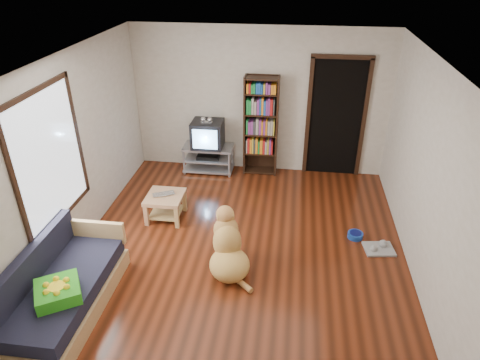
# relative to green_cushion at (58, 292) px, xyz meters

# --- Properties ---
(ground) EXTENTS (5.00, 5.00, 0.00)m
(ground) POSITION_rel_green_cushion_xyz_m (1.75, 1.63, -0.49)
(ground) COLOR #602410
(ground) RESTS_ON ground
(ceiling) EXTENTS (5.00, 5.00, 0.00)m
(ceiling) POSITION_rel_green_cushion_xyz_m (1.75, 1.63, 2.11)
(ceiling) COLOR white
(ceiling) RESTS_ON ground
(wall_back) EXTENTS (4.50, 0.00, 4.50)m
(wall_back) POSITION_rel_green_cushion_xyz_m (1.75, 4.13, 0.81)
(wall_back) COLOR beige
(wall_back) RESTS_ON ground
(wall_front) EXTENTS (4.50, 0.00, 4.50)m
(wall_front) POSITION_rel_green_cushion_xyz_m (1.75, -0.87, 0.81)
(wall_front) COLOR beige
(wall_front) RESTS_ON ground
(wall_left) EXTENTS (0.00, 5.00, 5.00)m
(wall_left) POSITION_rel_green_cushion_xyz_m (-0.50, 1.63, 0.81)
(wall_left) COLOR beige
(wall_left) RESTS_ON ground
(wall_right) EXTENTS (0.00, 5.00, 5.00)m
(wall_right) POSITION_rel_green_cushion_xyz_m (4.00, 1.63, 0.81)
(wall_right) COLOR beige
(wall_right) RESTS_ON ground
(green_cushion) EXTENTS (0.61, 0.61, 0.15)m
(green_cushion) POSITION_rel_green_cushion_xyz_m (0.00, 0.00, 0.00)
(green_cushion) COLOR green
(green_cushion) RESTS_ON sofa
(laptop) EXTENTS (0.38, 0.33, 0.03)m
(laptop) POSITION_rel_green_cushion_xyz_m (0.51, 2.20, -0.08)
(laptop) COLOR white
(laptop) RESTS_ON coffee_table
(dog_bowl) EXTENTS (0.22, 0.22, 0.08)m
(dog_bowl) POSITION_rel_green_cushion_xyz_m (3.36, 2.09, -0.45)
(dog_bowl) COLOR #163D98
(dog_bowl) RESTS_ON ground
(grey_rag) EXTENTS (0.44, 0.37, 0.03)m
(grey_rag) POSITION_rel_green_cushion_xyz_m (3.66, 1.84, -0.48)
(grey_rag) COLOR #9B9B9B
(grey_rag) RESTS_ON ground
(window) EXTENTS (0.03, 1.46, 1.70)m
(window) POSITION_rel_green_cushion_xyz_m (-0.48, 1.13, 1.01)
(window) COLOR white
(window) RESTS_ON wall_left
(doorway) EXTENTS (1.03, 0.05, 2.19)m
(doorway) POSITION_rel_green_cushion_xyz_m (3.10, 4.11, 0.62)
(doorway) COLOR black
(doorway) RESTS_ON wall_back
(tv_stand) EXTENTS (0.90, 0.45, 0.50)m
(tv_stand) POSITION_rel_green_cushion_xyz_m (0.85, 3.88, -0.22)
(tv_stand) COLOR #99999E
(tv_stand) RESTS_ON ground
(crt_tv) EXTENTS (0.55, 0.52, 0.58)m
(crt_tv) POSITION_rel_green_cushion_xyz_m (0.85, 3.90, 0.25)
(crt_tv) COLOR black
(crt_tv) RESTS_ON tv_stand
(bookshelf) EXTENTS (0.60, 0.30, 1.80)m
(bookshelf) POSITION_rel_green_cushion_xyz_m (1.80, 3.97, 0.51)
(bookshelf) COLOR black
(bookshelf) RESTS_ON ground
(sofa) EXTENTS (0.80, 1.80, 0.80)m
(sofa) POSITION_rel_green_cushion_xyz_m (-0.12, 0.25, -0.23)
(sofa) COLOR tan
(sofa) RESTS_ON ground
(coffee_table) EXTENTS (0.55, 0.55, 0.40)m
(coffee_table) POSITION_rel_green_cushion_xyz_m (0.51, 2.23, -0.21)
(coffee_table) COLOR tan
(coffee_table) RESTS_ON ground
(dog) EXTENTS (0.67, 0.92, 0.83)m
(dog) POSITION_rel_green_cushion_xyz_m (1.64, 1.20, -0.19)
(dog) COLOR tan
(dog) RESTS_ON ground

